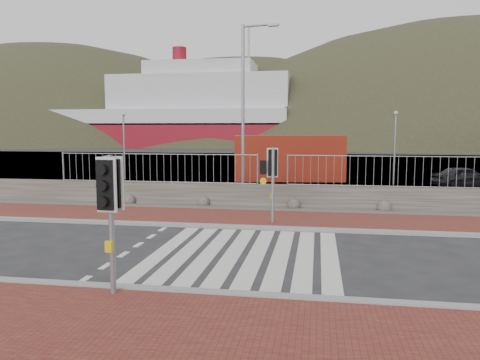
% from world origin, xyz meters
% --- Properties ---
extents(ground, '(220.00, 220.00, 0.00)m').
position_xyz_m(ground, '(0.00, 0.00, 0.00)').
color(ground, '#28282B').
rests_on(ground, ground).
extents(sidewalk_near, '(40.00, 4.00, 0.08)m').
position_xyz_m(sidewalk_near, '(0.00, -5.00, 0.04)').
color(sidewalk_near, brown).
rests_on(sidewalk_near, ground).
extents(sidewalk_far, '(40.00, 3.00, 0.08)m').
position_xyz_m(sidewalk_far, '(0.00, 4.50, 0.04)').
color(sidewalk_far, brown).
rests_on(sidewalk_far, ground).
extents(kerb_near, '(40.00, 0.25, 0.12)m').
position_xyz_m(kerb_near, '(0.00, -3.00, 0.05)').
color(kerb_near, gray).
rests_on(kerb_near, ground).
extents(kerb_far, '(40.00, 0.25, 0.12)m').
position_xyz_m(kerb_far, '(0.00, 3.00, 0.05)').
color(kerb_far, gray).
rests_on(kerb_far, ground).
extents(zebra_crossing, '(4.62, 5.60, 0.01)m').
position_xyz_m(zebra_crossing, '(-0.00, 0.00, 0.01)').
color(zebra_crossing, silver).
rests_on(zebra_crossing, ground).
extents(gravel_strip, '(40.00, 1.50, 0.06)m').
position_xyz_m(gravel_strip, '(0.00, 6.50, 0.03)').
color(gravel_strip, '#59544C').
rests_on(gravel_strip, ground).
extents(stone_wall, '(40.00, 0.60, 0.90)m').
position_xyz_m(stone_wall, '(0.00, 7.30, 0.45)').
color(stone_wall, '#4D463F').
rests_on(stone_wall, ground).
extents(railing, '(18.07, 0.07, 1.22)m').
position_xyz_m(railing, '(0.00, 7.15, 1.82)').
color(railing, gray).
rests_on(railing, stone_wall).
extents(quay, '(120.00, 40.00, 0.50)m').
position_xyz_m(quay, '(0.00, 27.90, 0.00)').
color(quay, '#4C4C4F').
rests_on(quay, ground).
extents(water, '(220.00, 50.00, 0.05)m').
position_xyz_m(water, '(0.00, 62.90, 0.00)').
color(water, '#3F4C54').
rests_on(water, ground).
extents(ferry, '(50.00, 16.00, 20.00)m').
position_xyz_m(ferry, '(-24.65, 67.90, 5.36)').
color(ferry, maroon).
rests_on(ferry, ground).
extents(hills_backdrop, '(254.00, 90.00, 100.00)m').
position_xyz_m(hills_backdrop, '(6.74, 87.90, -23.05)').
color(hills_backdrop, '#2C341F').
rests_on(hills_backdrop, ground).
extents(traffic_signal_near, '(0.40, 0.26, 2.67)m').
position_xyz_m(traffic_signal_near, '(-1.96, -3.35, 1.92)').
color(traffic_signal_near, gray).
rests_on(traffic_signal_near, ground).
extents(traffic_signal_far, '(0.63, 0.33, 2.54)m').
position_xyz_m(traffic_signal_far, '(0.31, 3.72, 1.84)').
color(traffic_signal_far, gray).
rests_on(traffic_signal_far, ground).
extents(streetlight, '(1.56, 0.43, 7.38)m').
position_xyz_m(streetlight, '(-1.22, 8.08, 4.15)').
color(streetlight, gray).
rests_on(streetlight, ground).
extents(shipping_container, '(6.86, 3.55, 2.73)m').
position_xyz_m(shipping_container, '(0.00, 17.53, 1.37)').
color(shipping_container, '#912F0F').
rests_on(shipping_container, ground).
extents(car_a, '(3.59, 2.33, 1.14)m').
position_xyz_m(car_a, '(9.56, 15.30, 0.57)').
color(car_a, black).
rests_on(car_a, ground).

